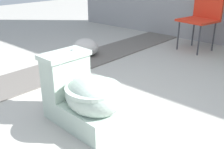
# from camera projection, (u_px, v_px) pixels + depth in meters

# --- Properties ---
(ground_plane) EXTENTS (14.00, 14.00, 0.00)m
(ground_plane) POSITION_uv_depth(u_px,v_px,m) (104.00, 116.00, 2.06)
(ground_plane) COLOR #A8A59E
(gravel_strip) EXTENTS (0.56, 8.00, 0.01)m
(gravel_strip) POSITION_uv_depth(u_px,v_px,m) (65.00, 66.00, 3.09)
(gravel_strip) COLOR #605B56
(gravel_strip) RESTS_ON ground
(toilet) EXTENTS (0.65, 0.41, 0.52)m
(toilet) POSITION_uv_depth(u_px,v_px,m) (85.00, 96.00, 1.89)
(toilet) COLOR #B2C6B7
(toilet) RESTS_ON ground
(folding_chair_left) EXTENTS (0.51, 0.51, 0.83)m
(folding_chair_left) POSITION_uv_depth(u_px,v_px,m) (203.00, 13.00, 3.60)
(folding_chair_left) COLOR red
(folding_chair_left) RESTS_ON ground
(boulder_near) EXTENTS (0.48, 0.48, 0.23)m
(boulder_near) POSITION_uv_depth(u_px,v_px,m) (86.00, 47.00, 3.44)
(boulder_near) COLOR #B7B2AD
(boulder_near) RESTS_ON ground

